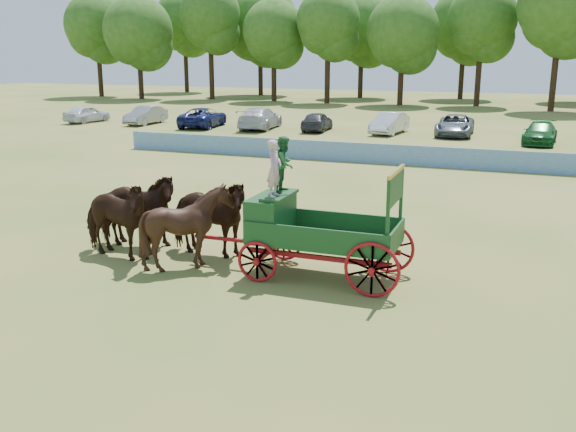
{
  "coord_description": "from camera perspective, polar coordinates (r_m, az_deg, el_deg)",
  "views": [
    {
      "loc": [
        8.47,
        -14.99,
        5.81
      ],
      "look_at": [
        2.33,
        1.28,
        1.3
      ],
      "focal_mm": 40.0,
      "sensor_mm": 36.0,
      "label": 1
    }
  ],
  "objects": [
    {
      "name": "ground",
      "position": [
        18.17,
        -8.34,
        -4.27
      ],
      "size": [
        160.0,
        160.0,
        0.0
      ],
      "primitive_type": "plane",
      "color": "olive",
      "rests_on": "ground"
    },
    {
      "name": "horse_lead_left",
      "position": [
        18.87,
        -15.22,
        -0.26
      ],
      "size": [
        2.91,
        1.68,
        2.31
      ],
      "primitive_type": "imported",
      "rotation": [
        0.0,
        0.0,
        1.41
      ],
      "color": "black",
      "rests_on": "ground"
    },
    {
      "name": "horse_lead_right",
      "position": [
        19.74,
        -13.37,
        0.5
      ],
      "size": [
        2.89,
        1.64,
        2.31
      ],
      "primitive_type": "imported",
      "rotation": [
        0.0,
        0.0,
        1.72
      ],
      "color": "black",
      "rests_on": "ground"
    },
    {
      "name": "horse_wheel_left",
      "position": [
        17.6,
        -8.85,
        -0.96
      ],
      "size": [
        2.18,
        1.96,
        2.32
      ],
      "primitive_type": "imported",
      "rotation": [
        0.0,
        0.0,
        1.53
      ],
      "color": "black",
      "rests_on": "ground"
    },
    {
      "name": "horse_wheel_right",
      "position": [
        18.53,
        -7.19,
        -0.12
      ],
      "size": [
        2.79,
        1.37,
        2.31
      ],
      "primitive_type": "imported",
      "rotation": [
        0.0,
        0.0,
        1.53
      ],
      "color": "black",
      "rests_on": "ground"
    },
    {
      "name": "farm_dray",
      "position": [
        16.79,
        0.95,
        -0.04
      ],
      "size": [
        6.0,
        2.0,
        3.62
      ],
      "color": "#A01013",
      "rests_on": "ground"
    },
    {
      "name": "sponsor_banner",
      "position": [
        34.73,
        4.63,
        5.73
      ],
      "size": [
        26.0,
        0.08,
        1.05
      ],
      "primitive_type": "cube",
      "color": "#1C569C",
      "rests_on": "ground"
    },
    {
      "name": "parked_cars",
      "position": [
        48.1,
        0.67,
        8.48
      ],
      "size": [
        37.32,
        7.27,
        1.63
      ],
      "color": "silver",
      "rests_on": "ground"
    },
    {
      "name": "treeline",
      "position": [
        75.89,
        12.71,
        16.75
      ],
      "size": [
        92.68,
        22.62,
        14.87
      ],
      "color": "#382314",
      "rests_on": "ground"
    }
  ]
}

